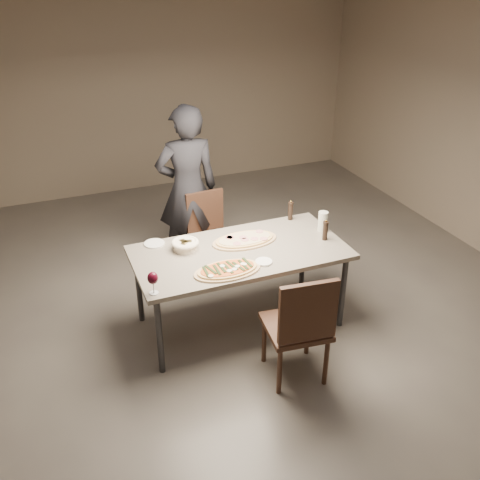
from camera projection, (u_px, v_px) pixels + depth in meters
name	position (u px, v px, depth m)	size (l,w,h in m)	color
room	(240.00, 179.00, 4.21)	(7.00, 7.00, 7.00)	#5B554F
dining_table	(240.00, 256.00, 4.54)	(1.80, 0.90, 0.75)	gray
zucchini_pizza	(228.00, 270.00, 4.21)	(0.55, 0.30, 0.05)	tan
ham_pizza	(245.00, 240.00, 4.65)	(0.58, 0.32, 0.04)	tan
bread_basket	(185.00, 244.00, 4.50)	(0.23, 0.23, 0.08)	#F3E3C5
oil_dish	(264.00, 262.00, 4.33)	(0.14, 0.14, 0.02)	white
pepper_mill_left	(290.00, 211.00, 5.00)	(0.05, 0.05, 0.19)	black
pepper_mill_right	(325.00, 230.00, 4.64)	(0.05, 0.05, 0.19)	black
carafe	(323.00, 221.00, 4.80)	(0.09, 0.09, 0.18)	silver
wine_glass	(153.00, 279.00, 3.89)	(0.08, 0.08, 0.18)	silver
side_plate	(154.00, 243.00, 4.61)	(0.18, 0.18, 0.01)	white
chair_near	(301.00, 324.00, 3.96)	(0.51, 0.51, 0.97)	#3B2418
chair_far	(209.00, 230.00, 5.42)	(0.43, 0.43, 0.87)	#3B2418
diner	(188.00, 189.00, 5.39)	(0.63, 0.42, 1.73)	black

